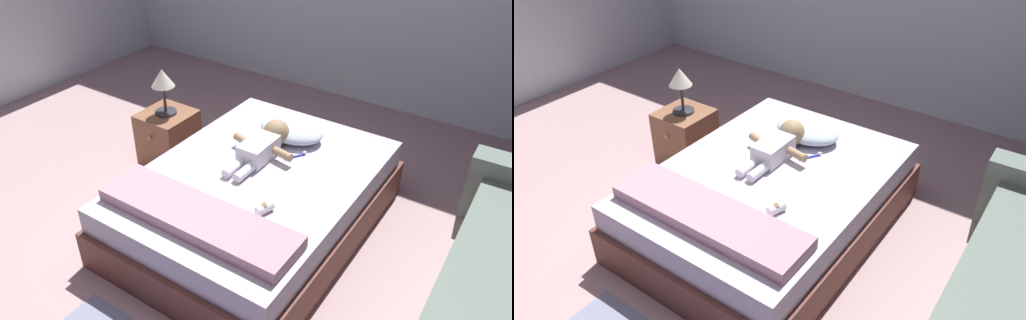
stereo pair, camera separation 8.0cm
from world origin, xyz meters
The scene contains 9 objects.
ground_plane centered at (0.00, 0.00, 0.00)m, with size 8.00×8.00×0.00m, color #B79797.
bed centered at (0.25, 0.67, 0.22)m, with size 1.39×1.91×0.45m.
pillow centered at (0.21, 1.20, 0.51)m, with size 0.49×0.35×0.13m.
baby centered at (0.17, 0.90, 0.53)m, with size 0.49×0.65×0.19m.
toothbrush centered at (0.38, 0.99, 0.46)m, with size 0.10×0.15×0.02m.
nightstand centered at (-0.81, 0.96, 0.23)m, with size 0.39×0.42×0.46m.
lamp centered at (-0.81, 0.96, 0.73)m, with size 0.18×0.18×0.37m.
blanket centered at (0.25, 0.06, 0.49)m, with size 1.25×0.34×0.08m.
baby_bottle centered at (0.52, 0.35, 0.48)m, with size 0.09×0.12×0.08m.
Camera 2 is at (1.83, -1.54, 2.31)m, focal length 34.96 mm.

